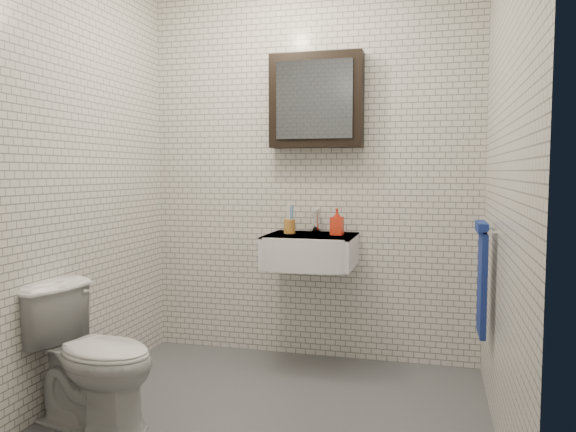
# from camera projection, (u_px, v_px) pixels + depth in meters

# --- Properties ---
(ground) EXTENTS (2.20, 2.00, 0.01)m
(ground) POSITION_uv_depth(u_px,v_px,m) (268.00, 416.00, 2.86)
(ground) COLOR #52555B
(ground) RESTS_ON ground
(room_shell) EXTENTS (2.22, 2.02, 2.51)m
(room_shell) POSITION_uv_depth(u_px,v_px,m) (267.00, 126.00, 2.74)
(room_shell) COLOR silver
(room_shell) RESTS_ON ground
(washbasin) EXTENTS (0.55, 0.50, 0.20)m
(washbasin) POSITION_uv_depth(u_px,v_px,m) (309.00, 250.00, 3.49)
(washbasin) COLOR white
(washbasin) RESTS_ON room_shell
(faucet) EXTENTS (0.06, 0.20, 0.15)m
(faucet) POSITION_uv_depth(u_px,v_px,m) (316.00, 222.00, 3.67)
(faucet) COLOR silver
(faucet) RESTS_ON washbasin
(mirror_cabinet) EXTENTS (0.60, 0.15, 0.60)m
(mirror_cabinet) POSITION_uv_depth(u_px,v_px,m) (316.00, 101.00, 3.60)
(mirror_cabinet) COLOR black
(mirror_cabinet) RESTS_ON room_shell
(towel_rail) EXTENTS (0.09, 0.30, 0.58)m
(towel_rail) POSITION_uv_depth(u_px,v_px,m) (482.00, 274.00, 2.87)
(towel_rail) COLOR silver
(towel_rail) RESTS_ON room_shell
(toothbrush_cup) EXTENTS (0.09, 0.09, 0.20)m
(toothbrush_cup) POSITION_uv_depth(u_px,v_px,m) (290.00, 226.00, 3.59)
(toothbrush_cup) COLOR #BB7B2E
(toothbrush_cup) RESTS_ON washbasin
(soap_bottle) EXTENTS (0.08, 0.08, 0.17)m
(soap_bottle) POSITION_uv_depth(u_px,v_px,m) (337.00, 222.00, 3.50)
(soap_bottle) COLOR orange
(soap_bottle) RESTS_ON washbasin
(toilet) EXTENTS (0.75, 0.53, 0.70)m
(toilet) POSITION_uv_depth(u_px,v_px,m) (92.00, 356.00, 2.73)
(toilet) COLOR white
(toilet) RESTS_ON ground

